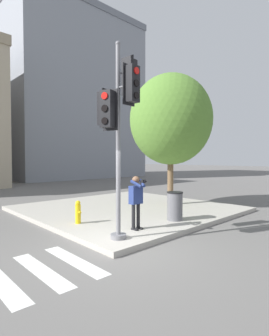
{
  "coord_description": "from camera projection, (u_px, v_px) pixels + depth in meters",
  "views": [
    {
      "loc": [
        -4.2,
        -5.1,
        2.28
      ],
      "look_at": [
        1.11,
        0.51,
        2.01
      ],
      "focal_mm": 28.0,
      "sensor_mm": 36.0,
      "label": 1
    }
  ],
  "objects": [
    {
      "name": "ground_plane",
      "position": [
        117.0,
        248.0,
        6.66
      ],
      "size": [
        160.0,
        160.0,
        0.0
      ],
      "primitive_type": "plane",
      "color": "slate"
    },
    {
      "name": "fire_hydrant",
      "position": [
        78.0,
        212.0,
        8.6
      ],
      "size": [
        0.18,
        0.24,
        0.76
      ],
      "color": "yellow",
      "rests_on": "sidewalk_corner"
    },
    {
      "name": "sidewalk_corner",
      "position": [
        127.0,
        209.0,
        11.61
      ],
      "size": [
        8.0,
        8.0,
        0.16
      ],
      "color": "#ADA89E",
      "rests_on": "ground_plane"
    },
    {
      "name": "street_tree",
      "position": [
        171.0,
        120.0,
        12.08
      ],
      "size": [
        3.78,
        3.78,
        6.02
      ],
      "color": "brown",
      "rests_on": "sidewalk_corner"
    },
    {
      "name": "trash_bin",
      "position": [
        175.0,
        206.0,
        9.07
      ],
      "size": [
        0.56,
        0.56,
        0.98
      ],
      "color": "#5B5B60",
      "rests_on": "sidewalk_corner"
    },
    {
      "name": "person_photographer",
      "position": [
        136.0,
        197.0,
        7.87
      ],
      "size": [
        0.5,
        0.53,
        1.61
      ],
      "color": "black",
      "rests_on": "sidewalk_corner"
    },
    {
      "name": "building_right",
      "position": [
        70.0,
        99.0,
        33.52
      ],
      "size": [
        16.14,
        11.44,
        20.0
      ],
      "color": "gray",
      "rests_on": "ground_plane"
    },
    {
      "name": "crosswalk_stripes",
      "position": [
        1.0,
        283.0,
        4.82
      ],
      "size": [
        3.42,
        2.27,
        0.01
      ],
      "color": "silver",
      "rests_on": "ground_plane"
    },
    {
      "name": "traffic_signal_pole",
      "position": [
        119.0,
        110.0,
        6.85
      ],
      "size": [
        1.32,
        1.33,
        5.19
      ],
      "color": "slate",
      "rests_on": "sidewalk_corner"
    }
  ]
}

